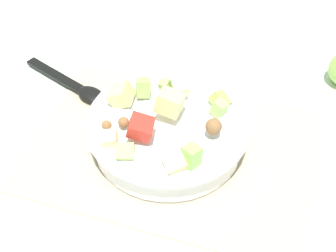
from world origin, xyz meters
The scene contains 4 objects.
ground_plane centered at (0.00, 0.00, 0.00)m, with size 2.40×2.40×0.00m, color silver.
placemat centered at (0.00, 0.00, 0.00)m, with size 0.45×0.31×0.01m, color tan.
salad_bowl centered at (-0.01, 0.01, 0.04)m, with size 0.26×0.26×0.10m.
serving_spoon centered at (-0.21, 0.08, 0.01)m, with size 0.19×0.09×0.01m.
Camera 1 is at (0.15, -0.49, 0.58)m, focal length 51.35 mm.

